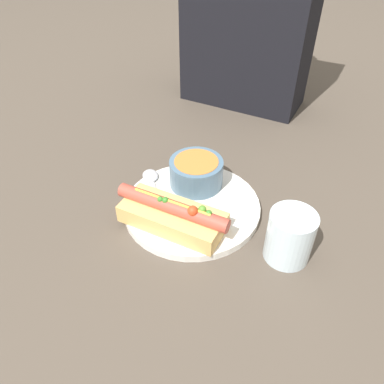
{
  "coord_description": "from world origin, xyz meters",
  "views": [
    {
      "loc": [
        0.24,
        -0.45,
        0.47
      ],
      "look_at": [
        0.0,
        0.0,
        0.04
      ],
      "focal_mm": 35.0,
      "sensor_mm": 36.0,
      "label": 1
    }
  ],
  "objects_px": {
    "soup_bowl": "(196,171)",
    "drinking_glass": "(290,236)",
    "seated_diner": "(250,1)",
    "hot_dog": "(173,215)",
    "spoon": "(152,181)"
  },
  "relations": [
    {
      "from": "soup_bowl",
      "to": "drinking_glass",
      "type": "distance_m",
      "value": 0.22
    },
    {
      "from": "drinking_glass",
      "to": "seated_diner",
      "type": "relative_size",
      "value": 0.15
    },
    {
      "from": "hot_dog",
      "to": "spoon",
      "type": "xyz_separation_m",
      "value": [
        -0.09,
        0.08,
        -0.02
      ]
    },
    {
      "from": "spoon",
      "to": "drinking_glass",
      "type": "bearing_deg",
      "value": -141.37
    },
    {
      "from": "hot_dog",
      "to": "spoon",
      "type": "distance_m",
      "value": 0.12
    },
    {
      "from": "hot_dog",
      "to": "soup_bowl",
      "type": "distance_m",
      "value": 0.12
    },
    {
      "from": "hot_dog",
      "to": "spoon",
      "type": "height_order",
      "value": "hot_dog"
    },
    {
      "from": "drinking_glass",
      "to": "seated_diner",
      "type": "xyz_separation_m",
      "value": [
        -0.27,
        0.48,
        0.21
      ]
    },
    {
      "from": "hot_dog",
      "to": "drinking_glass",
      "type": "relative_size",
      "value": 2.31
    },
    {
      "from": "drinking_glass",
      "to": "hot_dog",
      "type": "bearing_deg",
      "value": -169.25
    },
    {
      "from": "hot_dog",
      "to": "drinking_glass",
      "type": "height_order",
      "value": "drinking_glass"
    },
    {
      "from": "soup_bowl",
      "to": "seated_diner",
      "type": "xyz_separation_m",
      "value": [
        -0.06,
        0.4,
        0.21
      ]
    },
    {
      "from": "soup_bowl",
      "to": "seated_diner",
      "type": "relative_size",
      "value": 0.18
    },
    {
      "from": "soup_bowl",
      "to": "drinking_glass",
      "type": "xyz_separation_m",
      "value": [
        0.21,
        -0.08,
        0.0
      ]
    },
    {
      "from": "spoon",
      "to": "drinking_glass",
      "type": "relative_size",
      "value": 1.5
    }
  ]
}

